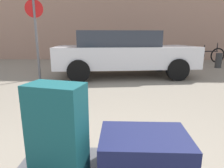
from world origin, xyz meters
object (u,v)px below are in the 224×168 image
at_px(bollard_kerb_near, 187,60).
at_px(no_parking_sign, 36,31).
at_px(suitcase_teal_rear_left, 57,131).
at_px(parked_car, 123,52).
at_px(bollard_kerb_mid, 219,61).
at_px(suitcase_navy_stacked_top, 144,153).
at_px(bicycle_leaning, 208,55).

height_order(bollard_kerb_near, no_parking_sign, no_parking_sign).
bearing_deg(bollard_kerb_near, no_parking_sign, -155.72).
bearing_deg(suitcase_teal_rear_left, parked_car, 98.20).
bearing_deg(suitcase_teal_rear_left, no_parking_sign, 127.24).
height_order(suitcase_teal_rear_left, bollard_kerb_mid, suitcase_teal_rear_left).
relative_size(suitcase_teal_rear_left, bollard_kerb_mid, 1.05).
bearing_deg(parked_car, suitcase_navy_stacked_top, -89.65).
height_order(parked_car, no_parking_sign, no_parking_sign).
distance_m(bollard_kerb_near, no_parking_sign, 5.86).
bearing_deg(bicycle_leaning, no_parking_sign, -149.72).
bearing_deg(suitcase_navy_stacked_top, bollard_kerb_near, 69.58).
relative_size(parked_car, bicycle_leaning, 2.56).
relative_size(bicycle_leaning, bollard_kerb_near, 2.93).
xyz_separation_m(parked_car, bicycle_leaning, (4.18, 3.40, -0.39)).
relative_size(suitcase_teal_rear_left, parked_car, 0.14).
bearing_deg(suitcase_teal_rear_left, suitcase_navy_stacked_top, 17.55).
bearing_deg(parked_car, bicycle_leaning, 39.11).
distance_m(suitcase_teal_rear_left, bicycle_leaning, 9.84).
height_order(suitcase_navy_stacked_top, bicycle_leaning, bicycle_leaning).
distance_m(bollard_kerb_near, bollard_kerb_mid, 1.26).
relative_size(bicycle_leaning, no_parking_sign, 0.77).
relative_size(suitcase_navy_stacked_top, bicycle_leaning, 0.34).
relative_size(parked_car, bollard_kerb_mid, 7.49).
height_order(bicycle_leaning, bollard_kerb_mid, bicycle_leaning).
bearing_deg(suitcase_navy_stacked_top, bicycle_leaning, 64.57).
relative_size(bollard_kerb_near, bollard_kerb_mid, 1.00).
xyz_separation_m(bicycle_leaning, bollard_kerb_mid, (-0.22, -1.56, -0.07)).
bearing_deg(bollard_kerb_near, bollard_kerb_mid, 0.00).
height_order(bollard_kerb_near, bollard_kerb_mid, same).
bearing_deg(suitcase_navy_stacked_top, bollard_kerb_mid, 61.16).
height_order(bicycle_leaning, bollard_kerb_near, bicycle_leaning).
bearing_deg(bollard_kerb_near, suitcase_teal_rear_left, -114.63).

